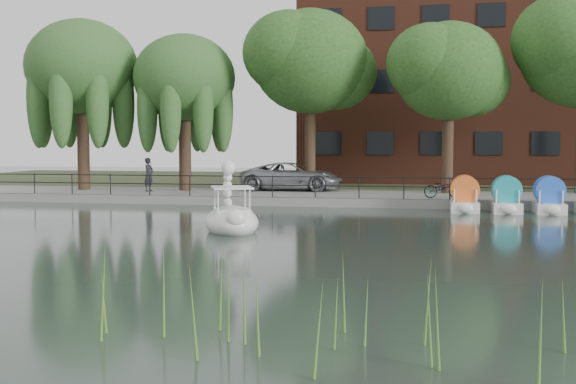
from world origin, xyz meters
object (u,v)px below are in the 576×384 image
(pedestrian, at_px, (149,172))
(bicycle, at_px, (443,187))
(minivan, at_px, (292,174))
(swan_boat, at_px, (232,216))

(pedestrian, bearing_deg, bicycle, -82.66)
(minivan, xyz_separation_m, swan_boat, (0.64, -14.28, -0.74))
(minivan, relative_size, pedestrian, 3.08)
(minivan, bearing_deg, swan_boat, -177.66)
(minivan, xyz_separation_m, bicycle, (7.68, -3.68, -0.35))
(minivan, relative_size, swan_boat, 1.91)
(minivan, relative_size, bicycle, 3.54)
(minivan, bearing_deg, bicycle, -115.85)
(pedestrian, bearing_deg, minivan, -59.76)
(bicycle, xyz_separation_m, swan_boat, (-7.04, -10.60, -0.39))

